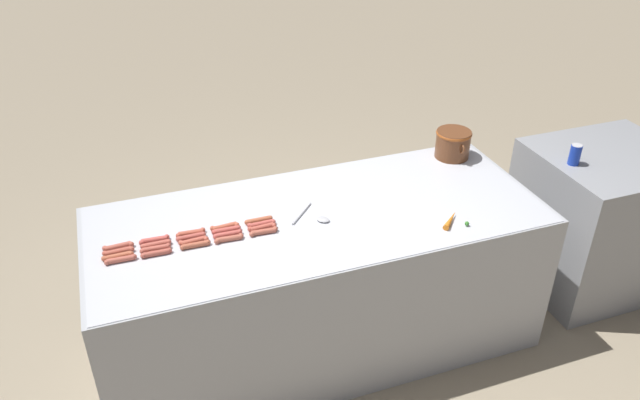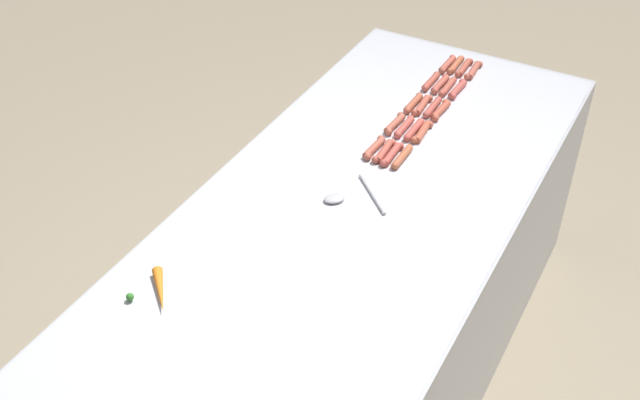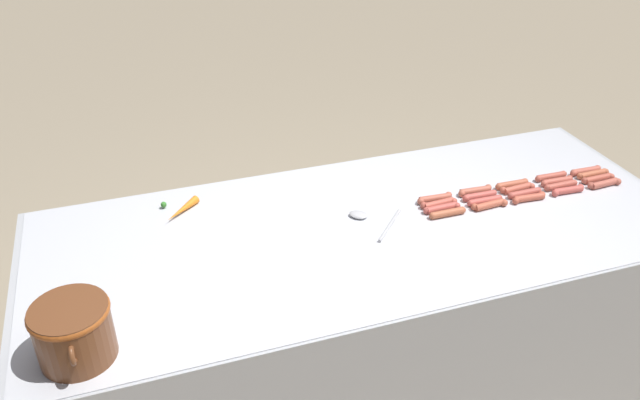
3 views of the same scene
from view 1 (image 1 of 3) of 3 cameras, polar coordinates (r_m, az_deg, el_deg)
name	(u,v)px [view 1 (image 1 of 3)]	position (r m, az deg, el deg)	size (l,w,h in m)	color
ground_plane	(319,337)	(3.84, -0.12, -12.50)	(20.00, 20.00, 0.00)	gray
griddle_counter	(319,280)	(3.55, -0.12, -7.35)	(1.00, 2.42, 0.89)	#ADAFB5
back_cabinet	(598,219)	(4.39, 24.15, -1.61)	(0.80, 0.88, 0.93)	#939599
hot_dog_0	(118,246)	(3.18, -18.04, -4.07)	(0.04, 0.15, 0.03)	#B55846
hot_dog_1	(154,240)	(3.18, -14.96, -3.55)	(0.03, 0.15, 0.03)	#BF4F46
hot_dog_2	(191,233)	(3.18, -11.78, -2.97)	(0.04, 0.15, 0.03)	#B7523D
hot_dog_3	(225,227)	(3.20, -8.74, -2.43)	(0.04, 0.15, 0.03)	#BA573E
hot_dog_4	(259,220)	(3.23, -5.65, -1.85)	(0.03, 0.15, 0.03)	#B45D3D
hot_dog_5	(118,251)	(3.14, -18.02, -4.51)	(0.03, 0.15, 0.03)	#B35240
hot_dog_6	(156,244)	(3.14, -14.82, -3.94)	(0.03, 0.15, 0.03)	#B45344
hot_dog_7	(191,237)	(3.15, -11.74, -3.34)	(0.03, 0.15, 0.03)	#B14F43
hot_dog_8	(226,230)	(3.17, -8.59, -2.75)	(0.03, 0.15, 0.03)	#BC4F46
hot_dog_9	(261,224)	(3.20, -5.39, -2.19)	(0.03, 0.15, 0.03)	#BA5046
hot_dog_10	(118,256)	(3.11, -18.08, -4.92)	(0.03, 0.15, 0.03)	#B55B3D
hot_dog_11	(155,248)	(3.11, -14.86, -4.32)	(0.03, 0.15, 0.03)	#B55545
hot_dog_12	(194,241)	(3.12, -11.52, -3.71)	(0.04, 0.15, 0.03)	#BB5642
hot_dog_13	(228,234)	(3.14, -8.47, -3.12)	(0.03, 0.15, 0.03)	#BB5047
hot_dog_14	(262,227)	(3.17, -5.33, -2.51)	(0.04, 0.15, 0.03)	#B75242
hot_dog_15	(121,260)	(3.09, -17.84, -5.22)	(0.03, 0.15, 0.03)	#B55746
hot_dog_16	(156,253)	(3.08, -14.78, -4.74)	(0.03, 0.15, 0.03)	#AF5041
hot_dog_17	(195,245)	(3.09, -11.37, -4.06)	(0.03, 0.15, 0.03)	#B0573D
hot_dog_18	(229,239)	(3.11, -8.35, -3.52)	(0.04, 0.15, 0.03)	#B15A46
hot_dog_19	(264,232)	(3.14, -5.19, -2.91)	(0.03, 0.15, 0.03)	#B35945
bean_pot	(453,143)	(3.90, 12.10, 5.18)	(0.27, 0.22, 0.17)	brown
serving_spoon	(316,217)	(3.24, -0.34, -1.61)	(0.22, 0.21, 0.02)	#B7B7BC
carrot	(452,220)	(3.28, 11.98, -1.80)	(0.14, 0.15, 0.03)	orange
soda_can	(575,155)	(3.93, 22.36, 3.87)	(0.07, 0.07, 0.12)	#1938B2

